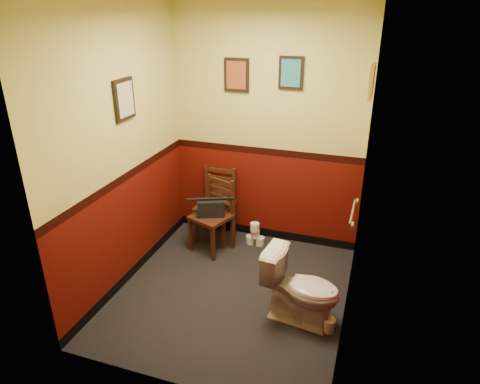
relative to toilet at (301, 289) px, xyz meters
name	(u,v)px	position (x,y,z in m)	size (l,w,h in m)	color
floor	(232,292)	(-0.72, 0.18, -0.34)	(2.20, 2.40, 0.00)	black
wall_back	(267,131)	(-0.72, 1.38, 1.01)	(2.20, 2.70, 0.00)	#4F0D07
wall_front	(168,229)	(-0.72, -1.02, 1.01)	(2.20, 2.70, 0.00)	#4F0D07
wall_left	(122,154)	(-1.82, 0.18, 1.01)	(2.40, 2.70, 0.00)	#4F0D07
wall_right	(360,182)	(0.38, 0.18, 1.01)	(2.40, 2.70, 0.00)	#4F0D07
grab_bar	(353,212)	(0.35, 0.43, 0.61)	(0.05, 0.56, 0.06)	silver
framed_print_back_a	(237,75)	(-1.07, 1.36, 1.61)	(0.28, 0.04, 0.36)	black
framed_print_back_b	(291,73)	(-0.47, 1.36, 1.66)	(0.26, 0.04, 0.34)	black
framed_print_left	(124,99)	(-1.80, 0.28, 1.51)	(0.04, 0.30, 0.38)	black
framed_print_right	(372,81)	(0.36, 0.78, 1.71)	(0.04, 0.34, 0.28)	olive
toilet	(301,289)	(0.00, 0.00, 0.00)	(0.39, 0.69, 0.68)	white
toilet_brush	(329,324)	(0.27, -0.06, -0.27)	(0.12, 0.12, 0.43)	silver
chair_left	(216,205)	(-1.27, 1.17, 0.10)	(0.42, 0.42, 0.88)	#412113
chair_right	(213,215)	(-1.21, 0.92, 0.09)	(0.51, 0.51, 0.86)	#412113
handbag	(211,208)	(-1.22, 0.89, 0.20)	(0.34, 0.26, 0.22)	black
tp_stack	(255,235)	(-0.77, 1.15, -0.22)	(0.23, 0.14, 0.30)	silver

